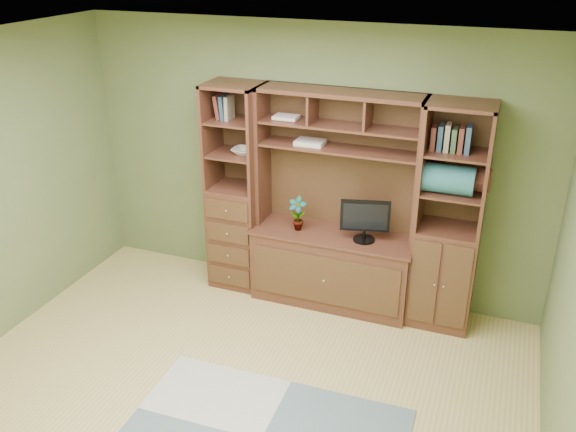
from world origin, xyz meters
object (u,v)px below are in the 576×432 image
at_px(center_hutch, 334,205).
at_px(left_tower, 236,189).
at_px(right_tower, 449,220).
at_px(monitor, 365,213).

distance_m(center_hutch, left_tower, 1.00).
bearing_deg(right_tower, left_tower, 180.00).
distance_m(left_tower, right_tower, 2.02).
distance_m(right_tower, monitor, 0.73).
xyz_separation_m(right_tower, monitor, (-0.72, -0.07, -0.02)).
bearing_deg(right_tower, center_hutch, -177.77).
xyz_separation_m(center_hutch, right_tower, (1.02, 0.04, 0.00)).
bearing_deg(center_hutch, left_tower, 177.71).
xyz_separation_m(left_tower, monitor, (1.30, -0.07, -0.02)).
bearing_deg(left_tower, center_hutch, -2.29).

